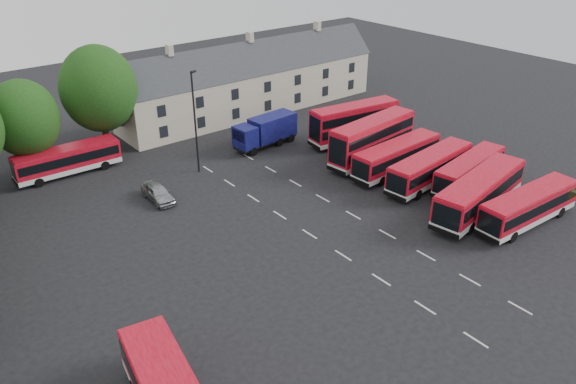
% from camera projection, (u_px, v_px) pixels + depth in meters
% --- Properties ---
extents(ground, '(140.00, 140.00, 0.00)m').
position_uv_depth(ground, '(326.00, 244.00, 44.71)').
color(ground, black).
rests_on(ground, ground).
extents(lane_markings, '(5.15, 33.80, 0.01)m').
position_uv_depth(lane_markings, '(332.00, 224.00, 47.48)').
color(lane_markings, beige).
rests_on(lane_markings, ground).
extents(terrace_houses, '(35.70, 7.13, 10.06)m').
position_uv_depth(terrace_houses, '(251.00, 82.00, 71.49)').
color(terrace_houses, beige).
rests_on(terrace_houses, ground).
extents(bus_row_a, '(10.76, 2.95, 3.01)m').
position_uv_depth(bus_row_a, '(529.00, 205.00, 46.76)').
color(bus_row_a, silver).
rests_on(bus_row_a, ground).
extents(bus_row_b, '(12.43, 4.73, 3.43)m').
position_uv_depth(bus_row_b, '(480.00, 191.00, 48.45)').
color(bus_row_b, silver).
rests_on(bus_row_b, ground).
extents(bus_row_c, '(10.32, 3.83, 2.85)m').
position_uv_depth(bus_row_c, '(470.00, 169.00, 53.20)').
color(bus_row_c, silver).
rests_on(bus_row_c, ground).
extents(bus_row_d, '(11.13, 3.64, 3.09)m').
position_uv_depth(bus_row_d, '(430.00, 166.00, 53.46)').
color(bus_row_d, silver).
rests_on(bus_row_d, ground).
extents(bus_row_e, '(10.95, 3.05, 3.06)m').
position_uv_depth(bus_row_e, '(397.00, 155.00, 55.88)').
color(bus_row_e, silver).
rests_on(bus_row_e, ground).
extents(bus_dd_south, '(11.19, 3.64, 4.50)m').
position_uv_depth(bus_dd_south, '(372.00, 138.00, 57.99)').
color(bus_dd_south, silver).
rests_on(bus_dd_south, ground).
extents(bus_dd_north, '(10.82, 3.86, 4.34)m').
position_uv_depth(bus_dd_north, '(354.00, 121.00, 62.69)').
color(bus_dd_north, silver).
rests_on(bus_dd_north, ground).
extents(bus_north, '(10.17, 2.58, 2.86)m').
position_uv_depth(bus_north, '(67.00, 159.00, 55.39)').
color(bus_north, silver).
rests_on(bus_north, ground).
extents(box_truck, '(7.74, 3.00, 3.31)m').
position_uv_depth(box_truck, '(266.00, 130.00, 61.82)').
color(box_truck, black).
rests_on(box_truck, ground).
extents(silver_car, '(1.93, 4.49, 1.51)m').
position_uv_depth(silver_car, '(158.00, 193.00, 50.96)').
color(silver_car, '#A7A9AE').
rests_on(silver_car, ground).
extents(lamppost, '(0.71, 0.45, 10.27)m').
position_uv_depth(lamppost, '(195.00, 120.00, 54.28)').
color(lamppost, black).
rests_on(lamppost, ground).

